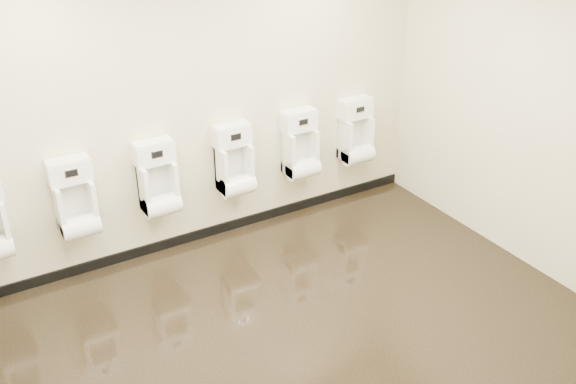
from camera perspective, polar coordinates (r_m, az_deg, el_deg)
name	(u,v)px	position (r m, az deg, el deg)	size (l,w,h in m)	color
ground	(287,337)	(5.28, -0.07, -12.75)	(5.00, 3.50, 0.00)	black
back_wall	(189,107)	(5.95, -8.76, 7.47)	(5.00, 0.02, 2.80)	beige
front_wall	(467,318)	(3.35, 15.63, -10.76)	(5.00, 0.02, 2.80)	beige
right_wall	(532,116)	(6.06, 20.85, 6.32)	(0.02, 3.50, 2.80)	beige
skirting_back	(199,234)	(6.53, -7.88, -3.75)	(5.00, 0.02, 0.10)	black
urinal_1	(76,204)	(5.81, -18.35, -1.01)	(0.37, 0.28, 0.69)	white
urinal_2	(158,184)	(5.97, -11.45, 0.72)	(0.37, 0.28, 0.69)	white
urinal_3	(235,165)	(6.23, -4.76, 2.38)	(0.37, 0.28, 0.69)	white
urinal_4	(301,149)	(6.55, 1.12, 3.82)	(0.37, 0.28, 0.69)	white
urinal_5	(356,136)	(6.92, 6.06, 4.99)	(0.37, 0.28, 0.69)	white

